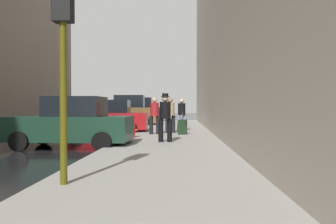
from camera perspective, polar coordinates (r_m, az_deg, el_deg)
sidewalk at (r=11.11m, az=-0.18°, el=-6.13°), size 4.00×40.00×0.15m
parked_dark_green_sedan at (r=11.92m, az=-16.46°, el=-1.95°), size 4.23×2.12×1.79m
parked_red_hatchback at (r=17.55m, az=-10.38°, el=-0.99°), size 4.27×2.19×1.79m
parked_bronze_suv at (r=23.81m, az=-7.05°, el=-0.02°), size 4.66×2.19×2.25m
parked_black_suv at (r=30.02m, az=-5.15°, el=0.19°), size 4.66×2.18×2.25m
fire_hydrant at (r=13.83m, az=-6.18°, el=-2.98°), size 0.42×0.22×0.70m
traffic_light at (r=5.87m, az=-17.80°, el=13.78°), size 0.32×0.32×3.60m
pedestrian_in_tan_coat at (r=16.07m, az=0.41°, el=-0.25°), size 0.53×0.49×1.71m
pedestrian_with_fedora at (r=11.95m, az=-0.49°, el=-0.53°), size 0.50×0.41×1.78m
pedestrian_in_jeans at (r=17.52m, az=2.40°, el=-0.15°), size 0.52×0.45×1.71m
pedestrian_in_red_jacket at (r=15.37m, az=-2.35°, el=-0.31°), size 0.51×0.41×1.71m
rolling_suitcase at (r=15.33m, az=2.55°, el=-2.61°), size 0.45×0.61×1.04m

